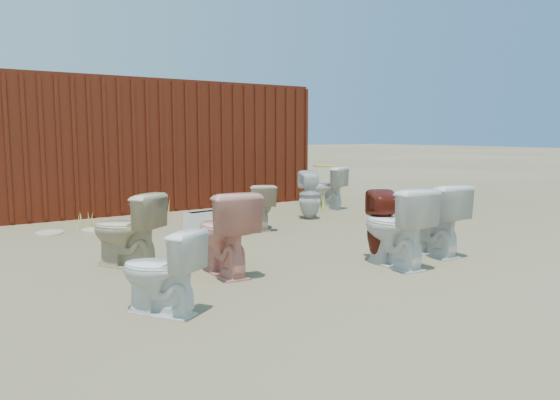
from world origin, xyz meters
TOP-DOWN VIEW (x-y plane):
  - ground at (0.00, 0.00)m, footprint 100.00×100.00m
  - shipping_container at (0.00, 5.20)m, footprint 6.00×2.40m
  - toilet_front_a at (-2.45, -1.30)m, footprint 0.68×0.77m
  - toilet_front_pink at (-1.44, -0.50)m, footprint 0.55×0.88m
  - toilet_front_c at (0.23, -1.24)m, footprint 0.56×0.88m
  - toilet_front_maroon at (0.29, -1.01)m, footprint 0.50×0.50m
  - toilet_front_e at (1.03, -1.08)m, footprint 0.57×0.88m
  - toilet_back_beige_left at (-2.16, 0.36)m, footprint 0.80×0.90m
  - toilet_back_beige_right at (0.28, 1.52)m, footprint 0.62×0.77m
  - toilet_back_yellowlid at (2.48, 2.70)m, footprint 0.70×0.89m
  - toilet_back_e at (1.49, 1.89)m, footprint 0.48×0.48m
  - yellow_lid at (2.48, 2.70)m, footprint 0.41×0.51m
  - loose_tank at (-0.71, 1.47)m, footprint 0.52×0.26m
  - loose_lid_near at (-2.42, 2.90)m, footprint 0.50×0.58m
  - loose_lid_far at (-1.82, 2.74)m, footprint 0.48×0.55m
  - weed_clump_a at (-1.80, 3.06)m, footprint 0.36×0.36m
  - weed_clump_b at (0.68, 2.35)m, footprint 0.32×0.32m
  - weed_clump_c at (2.27, 2.62)m, footprint 0.36×0.36m
  - weed_clump_d at (-0.45, 3.50)m, footprint 0.30×0.30m
  - weed_clump_e at (1.67, 3.50)m, footprint 0.34×0.34m
  - weed_clump_f at (3.10, 0.33)m, footprint 0.28×0.28m

SIDE VIEW (x-z plane):
  - ground at x=0.00m, z-range 0.00..0.00m
  - loose_lid_near at x=-2.42m, z-range 0.00..0.02m
  - loose_lid_far at x=-1.82m, z-range 0.00..0.02m
  - weed_clump_f at x=3.10m, z-range 0.00..0.24m
  - weed_clump_a at x=-1.80m, z-range 0.00..0.27m
  - weed_clump_d at x=-0.45m, z-range 0.00..0.28m
  - weed_clump_b at x=0.68m, z-range 0.00..0.28m
  - weed_clump_e at x=1.67m, z-range 0.00..0.28m
  - loose_tank at x=-0.71m, z-range 0.00..0.35m
  - weed_clump_c at x=2.27m, z-range 0.00..0.36m
  - toilet_back_beige_right at x=0.28m, z-range 0.00..0.68m
  - toilet_front_a at x=-2.45m, z-range 0.00..0.69m
  - toilet_front_maroon at x=0.29m, z-range 0.00..0.80m
  - toilet_back_beige_left at x=-2.16m, z-range 0.00..0.80m
  - toilet_back_yellowlid at x=2.48m, z-range 0.00..0.80m
  - toilet_back_e at x=1.49m, z-range 0.00..0.81m
  - toilet_front_e at x=1.03m, z-range 0.00..0.84m
  - toilet_front_pink at x=-1.44m, z-range 0.00..0.86m
  - toilet_front_c at x=0.23m, z-range 0.00..0.86m
  - yellow_lid at x=2.48m, z-range 0.80..0.83m
  - shipping_container at x=0.00m, z-range 0.00..2.40m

